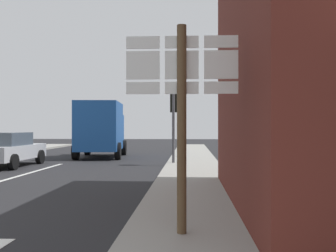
# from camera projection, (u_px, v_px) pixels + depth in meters

# --- Properties ---
(ground_plane) EXTENTS (80.00, 80.00, 0.00)m
(ground_plane) POSITION_uv_depth(u_px,v_px,m) (45.00, 169.00, 15.97)
(ground_plane) COLOR #232326
(sidewalk_right) EXTENTS (2.31, 44.00, 0.14)m
(sidewalk_right) POSITION_uv_depth(u_px,v_px,m) (194.00, 174.00, 13.63)
(sidewalk_right) COLOR gray
(sidewalk_right) RESTS_ON ground
(sedan_far) EXTENTS (2.00, 4.22, 1.47)m
(sedan_far) POSITION_uv_depth(u_px,v_px,m) (7.00, 149.00, 16.79)
(sedan_far) COLOR #B7BABF
(sedan_far) RESTS_ON ground
(delivery_truck) EXTENTS (2.81, 5.15, 3.05)m
(delivery_truck) POSITION_uv_depth(u_px,v_px,m) (101.00, 128.00, 21.84)
(delivery_truck) COLOR #19478C
(delivery_truck) RESTS_ON ground
(route_sign_post) EXTENTS (1.66, 0.14, 3.20)m
(route_sign_post) POSITION_uv_depth(u_px,v_px,m) (182.00, 106.00, 5.77)
(route_sign_post) COLOR brown
(route_sign_post) RESTS_ON ground
(traffic_light_near_right) EXTENTS (0.30, 0.49, 3.26)m
(traffic_light_near_right) POSITION_uv_depth(u_px,v_px,m) (174.00, 111.00, 17.33)
(traffic_light_near_right) COLOR #47474C
(traffic_light_near_right) RESTS_ON ground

